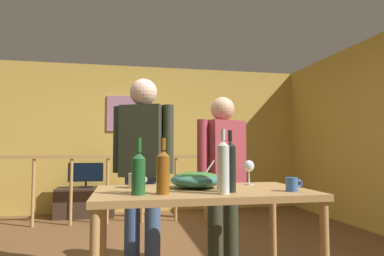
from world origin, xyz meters
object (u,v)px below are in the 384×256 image
wine_bottle_dark (230,166)px  person_standing_right (223,170)px  stair_railing (124,178)px  serving_table (203,202)px  framed_picture (122,114)px  tv_console (85,202)px  wine_bottle_clear (223,166)px  wine_glass (249,167)px  mug_blue (292,184)px  salad_bowl (196,179)px  mug_white (135,181)px  flat_screen_tv (86,173)px  wine_bottle_green (139,172)px  person_standing_left (143,160)px  wine_bottle_amber (163,171)px

wine_bottle_dark → person_standing_right: bearing=76.3°
stair_railing → person_standing_right: person_standing_right is taller
stair_railing → serving_table: 2.94m
framed_picture → stair_railing: size_ratio=0.17×
tv_console → wine_bottle_clear: wine_bottle_clear is taller
wine_glass → mug_blue: 0.45m
salad_bowl → mug_white: (-0.40, 0.09, -0.01)m
serving_table → mug_blue: mug_blue is taller
mug_blue → serving_table: bearing=158.7°
salad_bowl → flat_screen_tv: bearing=107.8°
flat_screen_tv → mug_blue: 3.99m
serving_table → wine_bottle_clear: size_ratio=3.61×
wine_bottle_clear → person_standing_right: 1.00m
flat_screen_tv → wine_bottle_clear: bearing=-72.5°
wine_glass → wine_bottle_clear: (-0.34, -0.47, 0.03)m
wine_glass → mug_white: size_ratio=1.43×
serving_table → wine_bottle_green: (-0.42, -0.17, 0.21)m
person_standing_left → salad_bowl: bearing=141.6°
wine_bottle_dark → mug_white: size_ratio=3.01×
mug_white → stair_railing: bearing=91.7°
stair_railing → person_standing_left: bearing=-85.9°
mug_blue → person_standing_right: bearing=100.6°
wine_bottle_dark → person_standing_left: bearing=118.7°
flat_screen_tv → wine_bottle_amber: (0.82, -3.62, 0.25)m
stair_railing → flat_screen_tv: 0.81m
wine_bottle_amber → mug_blue: bearing=-1.8°
stair_railing → wine_glass: stair_railing is taller
framed_picture → person_standing_right: 3.28m
wine_bottle_amber → flat_screen_tv: bearing=102.8°
framed_picture → person_standing_right: (0.91, -3.05, -0.80)m
stair_railing → person_standing_right: bearing=-68.7°
wine_bottle_amber → mug_white: size_ratio=2.60×
salad_bowl → serving_table: bearing=-72.6°
salad_bowl → wine_bottle_green: 0.47m
framed_picture → person_standing_left: size_ratio=0.37×
mug_blue → wine_bottle_dark: bearing=174.4°
wine_bottle_green → wine_bottle_dark: bearing=0.9°
framed_picture → wine_bottle_dark: bearing=-80.0°
flat_screen_tv → wine_bottle_amber: wine_bottle_amber is taller
wine_glass → serving_table: bearing=-150.6°
tv_console → flat_screen_tv: bearing=-90.0°
tv_console → flat_screen_tv: (0.00, -0.03, 0.46)m
framed_picture → mug_white: framed_picture is taller
mug_blue → salad_bowl: bearing=152.2°
tv_console → mug_white: 3.43m
mug_blue → person_standing_right: (-0.17, 0.92, 0.04)m
framed_picture → person_standing_left: framed_picture is taller
person_standing_right → wine_bottle_dark: bearing=51.7°
tv_console → wine_bottle_dark: 3.91m
wine_bottle_dark → person_standing_right: size_ratio=0.25×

